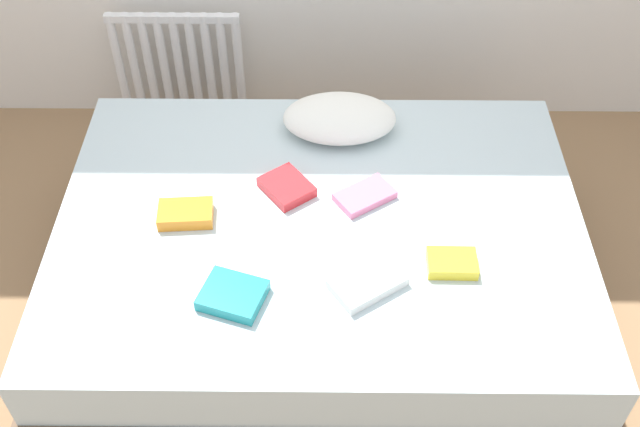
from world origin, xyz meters
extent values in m
plane|color=#93704C|center=(0.00, 0.00, 0.00)|extent=(8.00, 8.00, 0.00)
cube|color=brown|center=(0.00, 0.00, 0.14)|extent=(2.00, 1.50, 0.28)
cube|color=silver|center=(0.00, 0.00, 0.39)|extent=(1.96, 1.46, 0.22)
cylinder|color=white|center=(-1.01, 1.20, 0.36)|extent=(0.04, 0.04, 0.55)
cylinder|color=white|center=(-0.93, 1.20, 0.36)|extent=(0.04, 0.04, 0.55)
cylinder|color=white|center=(-0.86, 1.20, 0.36)|extent=(0.04, 0.04, 0.55)
cylinder|color=white|center=(-0.78, 1.20, 0.36)|extent=(0.04, 0.04, 0.55)
cylinder|color=white|center=(-0.71, 1.20, 0.36)|extent=(0.04, 0.04, 0.55)
cylinder|color=white|center=(-0.64, 1.20, 0.36)|extent=(0.04, 0.04, 0.55)
cylinder|color=white|center=(-0.56, 1.20, 0.36)|extent=(0.04, 0.04, 0.55)
cylinder|color=white|center=(-0.49, 1.20, 0.36)|extent=(0.04, 0.04, 0.55)
cylinder|color=white|center=(-0.41, 1.20, 0.36)|extent=(0.04, 0.04, 0.55)
cube|color=white|center=(-0.71, 1.20, 0.62)|extent=(0.64, 0.04, 0.04)
cube|color=white|center=(-0.71, 1.20, 0.11)|extent=(0.64, 0.04, 0.04)
ellipsoid|color=white|center=(0.08, 0.52, 0.57)|extent=(0.47, 0.31, 0.13)
cube|color=yellow|center=(0.46, -0.23, 0.52)|extent=(0.17, 0.12, 0.04)
cube|color=red|center=(-0.13, 0.15, 0.52)|extent=(0.24, 0.24, 0.04)
cube|color=teal|center=(-0.29, -0.38, 0.52)|extent=(0.25, 0.23, 0.04)
cube|color=orange|center=(-0.50, 0.00, 0.53)|extent=(0.21, 0.14, 0.05)
cube|color=white|center=(0.17, -0.31, 0.52)|extent=(0.29, 0.26, 0.04)
cube|color=pink|center=(0.17, 0.11, 0.52)|extent=(0.25, 0.23, 0.03)
camera|label=1|loc=(0.02, -1.95, 2.53)|focal=42.64mm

